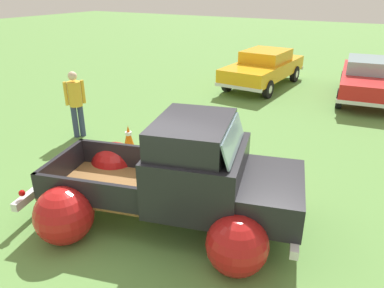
{
  "coord_description": "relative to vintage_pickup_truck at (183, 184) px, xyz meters",
  "views": [
    {
      "loc": [
        3.19,
        -4.47,
        3.85
      ],
      "look_at": [
        0.0,
        1.04,
        1.06
      ],
      "focal_mm": 34.23,
      "sensor_mm": 36.0,
      "label": 1
    }
  ],
  "objects": [
    {
      "name": "vintage_pickup_truck",
      "position": [
        0.0,
        0.0,
        0.0
      ],
      "size": [
        4.96,
        3.64,
        1.96
      ],
      "rotation": [
        0.0,
        0.0,
        0.26
      ],
      "color": "black",
      "rests_on": "ground"
    },
    {
      "name": "lane_cone_0",
      "position": [
        -2.82,
        1.97,
        -0.45
      ],
      "size": [
        0.36,
        0.36,
        0.63
      ],
      "color": "black",
      "rests_on": "ground"
    },
    {
      "name": "show_car_1",
      "position": [
        1.84,
        9.73,
        0.03
      ],
      "size": [
        2.46,
        4.73,
        1.43
      ],
      "rotation": [
        0.0,
        0.0,
        -1.45
      ],
      "color": "black",
      "rests_on": "ground"
    },
    {
      "name": "show_car_0",
      "position": [
        -2.07,
        9.62,
        0.03
      ],
      "size": [
        2.09,
        4.7,
        1.43
      ],
      "rotation": [
        0.0,
        0.0,
        -1.62
      ],
      "color": "black",
      "rests_on": "ground"
    },
    {
      "name": "spectator_0",
      "position": [
        -4.53,
        1.95,
        0.27
      ],
      "size": [
        0.47,
        0.48,
        1.79
      ],
      "rotation": [
        0.0,
        0.0,
        5.66
      ],
      "color": "navy",
      "rests_on": "ground"
    },
    {
      "name": "ground_plane",
      "position": [
        -0.37,
        -0.1,
        -0.76
      ],
      "size": [
        80.0,
        80.0,
        0.0
      ],
      "primitive_type": "plane",
      "color": "#609347"
    }
  ]
}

